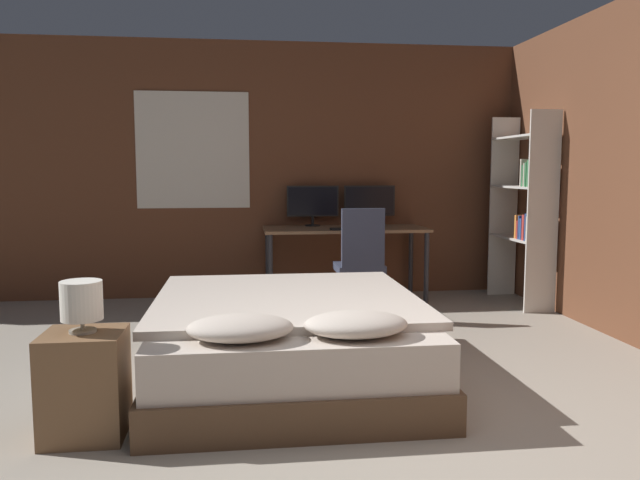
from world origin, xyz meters
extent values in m
plane|color=#9E9384|center=(0.00, 0.00, 0.00)|extent=(20.00, 20.00, 0.00)
cube|color=brown|center=(0.00, 4.15, 1.35)|extent=(12.00, 0.06, 2.70)
cube|color=silver|center=(-1.34, 4.11, 1.56)|extent=(1.17, 0.01, 1.21)
cube|color=black|center=(-1.34, 4.11, 1.56)|extent=(1.09, 0.01, 1.13)
cube|color=brown|center=(-0.56, 1.35, 0.11)|extent=(1.66, 2.04, 0.22)
cube|color=beige|center=(-0.56, 1.35, 0.35)|extent=(1.60, 1.98, 0.26)
cube|color=beige|center=(-0.56, 1.47, 0.50)|extent=(1.70, 1.72, 0.05)
ellipsoid|color=beige|center=(-0.86, 0.58, 0.54)|extent=(0.55, 0.38, 0.13)
ellipsoid|color=beige|center=(-0.25, 0.58, 0.54)|extent=(0.55, 0.38, 0.13)
cube|color=brown|center=(-1.64, 0.59, 0.27)|extent=(0.40, 0.37, 0.54)
cylinder|color=gray|center=(-1.64, 0.59, 0.55)|extent=(0.13, 0.13, 0.01)
cylinder|color=gray|center=(-1.64, 0.59, 0.58)|extent=(0.02, 0.02, 0.05)
cylinder|color=silver|center=(-1.64, 0.59, 0.70)|extent=(0.21, 0.21, 0.20)
cube|color=#846042|center=(0.21, 3.73, 0.75)|extent=(1.67, 0.69, 0.03)
cylinder|color=#2D2D33|center=(-0.57, 3.44, 0.37)|extent=(0.05, 0.05, 0.73)
cylinder|color=#2D2D33|center=(1.00, 3.44, 0.37)|extent=(0.05, 0.05, 0.73)
cylinder|color=#2D2D33|center=(-0.57, 4.03, 0.37)|extent=(0.05, 0.05, 0.73)
cylinder|color=#2D2D33|center=(1.00, 4.03, 0.37)|extent=(0.05, 0.05, 0.73)
cylinder|color=black|center=(-0.09, 3.98, 0.77)|extent=(0.16, 0.16, 0.01)
cylinder|color=black|center=(-0.09, 3.98, 0.82)|extent=(0.03, 0.03, 0.09)
cube|color=black|center=(-0.09, 3.98, 1.03)|extent=(0.55, 0.03, 0.32)
cube|color=black|center=(-0.09, 3.96, 1.03)|extent=(0.52, 0.00, 0.29)
cylinder|color=black|center=(0.52, 3.98, 0.77)|extent=(0.16, 0.16, 0.01)
cylinder|color=black|center=(0.52, 3.98, 0.82)|extent=(0.03, 0.03, 0.09)
cube|color=black|center=(0.52, 3.98, 1.03)|extent=(0.55, 0.03, 0.32)
cube|color=black|center=(0.52, 3.96, 1.03)|extent=(0.52, 0.00, 0.29)
cube|color=black|center=(0.21, 3.50, 0.77)|extent=(0.37, 0.13, 0.02)
ellipsoid|color=black|center=(0.49, 3.50, 0.78)|extent=(0.07, 0.05, 0.04)
cylinder|color=black|center=(0.23, 3.05, 0.02)|extent=(0.52, 0.52, 0.04)
cylinder|color=gray|center=(0.23, 3.05, 0.23)|extent=(0.05, 0.05, 0.38)
cube|color=#33384C|center=(0.23, 3.05, 0.45)|extent=(0.43, 0.43, 0.07)
cube|color=#33384C|center=(0.23, 2.86, 0.75)|extent=(0.39, 0.05, 0.53)
cube|color=beige|center=(1.96, 2.95, 0.96)|extent=(0.31, 0.02, 1.91)
cube|color=beige|center=(1.96, 3.84, 0.96)|extent=(0.31, 0.02, 1.91)
cube|color=beige|center=(1.96, 3.39, 0.67)|extent=(0.31, 0.87, 0.02)
cube|color=beige|center=(1.96, 3.39, 1.19)|extent=(0.31, 0.87, 0.02)
cube|color=beige|center=(1.96, 3.39, 1.68)|extent=(0.31, 0.87, 0.02)
cube|color=#7A387F|center=(1.96, 2.98, 0.80)|extent=(0.25, 0.02, 0.23)
cube|color=#BCB29E|center=(1.96, 3.01, 0.80)|extent=(0.25, 0.03, 0.24)
cube|color=#2D4784|center=(1.96, 3.05, 0.81)|extent=(0.25, 0.02, 0.26)
cube|color=#B2332D|center=(1.96, 3.09, 0.80)|extent=(0.25, 0.04, 0.25)
cube|color=#2D4784|center=(1.96, 3.15, 0.78)|extent=(0.25, 0.04, 0.21)
cube|color=#2D4784|center=(1.96, 3.19, 0.80)|extent=(0.25, 0.02, 0.23)
cube|color=#B2332D|center=(1.96, 3.22, 0.77)|extent=(0.25, 0.03, 0.18)
cube|color=orange|center=(1.96, 3.26, 0.80)|extent=(0.25, 0.03, 0.23)
cube|color=orange|center=(1.96, 2.99, 1.30)|extent=(0.25, 0.04, 0.21)
cube|color=#337042|center=(1.96, 3.04, 1.32)|extent=(0.25, 0.03, 0.25)
cube|color=#337042|center=(1.96, 3.08, 1.31)|extent=(0.25, 0.03, 0.23)
cube|color=#BCB29E|center=(1.96, 3.11, 1.31)|extent=(0.25, 0.02, 0.22)
cube|color=#337042|center=(1.96, 3.15, 1.30)|extent=(0.25, 0.03, 0.21)
cube|color=#BCB29E|center=(1.96, 3.18, 1.33)|extent=(0.25, 0.03, 0.26)
camera|label=1|loc=(-0.84, -2.58, 1.35)|focal=35.00mm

